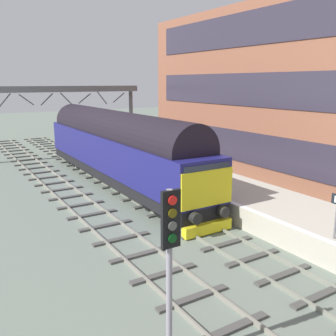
{
  "coord_description": "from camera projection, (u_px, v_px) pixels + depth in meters",
  "views": [
    {
      "loc": [
        -9.36,
        -15.1,
        6.4
      ],
      "look_at": [
        0.2,
        0.47,
        2.2
      ],
      "focal_mm": 40.13,
      "sensor_mm": 36.0,
      "label": 1
    }
  ],
  "objects": [
    {
      "name": "ground_plane",
      "position": [
        169.0,
        213.0,
        18.75
      ],
      "size": [
        140.0,
        140.0,
        0.0
      ],
      "primitive_type": "plane",
      "color": "slate",
      "rests_on": "ground"
    },
    {
      "name": "track_main",
      "position": [
        169.0,
        212.0,
        18.74
      ],
      "size": [
        2.5,
        60.0,
        0.15
      ],
      "color": "gray",
      "rests_on": "ground"
    },
    {
      "name": "track_adjacent_west",
      "position": [
        106.0,
        225.0,
        17.0
      ],
      "size": [
        2.5,
        60.0,
        0.15
      ],
      "color": "gray",
      "rests_on": "ground"
    },
    {
      "name": "station_platform",
      "position": [
        225.0,
        193.0,
        20.47
      ],
      "size": [
        4.0,
        44.0,
        1.01
      ],
      "color": "#BBB5A4",
      "rests_on": "ground"
    },
    {
      "name": "diesel_locomotive",
      "position": [
        116.0,
        146.0,
        23.43
      ],
      "size": [
        2.74,
        19.09,
        4.68
      ],
      "color": "black",
      "rests_on": "ground"
    },
    {
      "name": "signal_post_mid",
      "position": [
        170.0,
        255.0,
        8.07
      ],
      "size": [
        0.44,
        0.22,
        4.23
      ],
      "color": "gray",
      "rests_on": "ground"
    },
    {
      "name": "waiting_passenger",
      "position": [
        198.0,
        158.0,
        22.41
      ],
      "size": [
        0.45,
        0.48,
        1.64
      ],
      "rotation": [
        0.0,
        0.0,
        1.98
      ],
      "color": "#34333B",
      "rests_on": "station_platform"
    },
    {
      "name": "overhead_footbridge",
      "position": [
        66.0,
        93.0,
        32.2
      ],
      "size": [
        12.71,
        2.0,
        6.07
      ],
      "color": "slate",
      "rests_on": "ground"
    }
  ]
}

